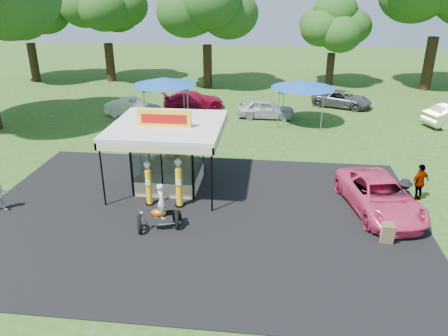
{
  "coord_description": "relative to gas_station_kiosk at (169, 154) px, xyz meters",
  "views": [
    {
      "loc": [
        3.15,
        -15.13,
        9.77
      ],
      "look_at": [
        0.92,
        4.0,
        1.55
      ],
      "focal_mm": 35.0,
      "sensor_mm": 36.0,
      "label": 1
    }
  ],
  "objects": [
    {
      "name": "ground",
      "position": [
        2.0,
        -4.99,
        -1.78
      ],
      "size": [
        120.0,
        120.0,
        0.0
      ],
      "primitive_type": "plane",
      "color": "#294B17",
      "rests_on": "ground"
    },
    {
      "name": "asphalt_apron",
      "position": [
        2.0,
        -2.99,
        -1.76
      ],
      "size": [
        20.0,
        14.0,
        0.04
      ],
      "primitive_type": "cube",
      "color": "black",
      "rests_on": "ground"
    },
    {
      "name": "gas_station_kiosk",
      "position": [
        0.0,
        0.0,
        0.0
      ],
      "size": [
        5.4,
        5.4,
        4.18
      ],
      "color": "white",
      "rests_on": "ground"
    },
    {
      "name": "gas_pump_left",
      "position": [
        -0.48,
        -2.21,
        -0.72
      ],
      "size": [
        0.41,
        0.41,
        2.22
      ],
      "color": "black",
      "rests_on": "ground"
    },
    {
      "name": "gas_pump_right",
      "position": [
        0.97,
        -2.22,
        -0.62
      ],
      "size": [
        0.45,
        0.45,
        2.44
      ],
      "color": "black",
      "rests_on": "ground"
    },
    {
      "name": "motorcycle",
      "position": [
        0.62,
        -4.34,
        -0.92
      ],
      "size": [
        1.96,
        1.43,
        2.22
      ],
      "rotation": [
        0.0,
        0.0,
        0.36
      ],
      "color": "black",
      "rests_on": "ground"
    },
    {
      "name": "spare_tires",
      "position": [
        -1.27,
        -1.28,
        -1.45
      ],
      "size": [
        0.8,
        0.48,
        0.69
      ],
      "rotation": [
        0.0,
        0.0,
        -0.08
      ],
      "color": "black",
      "rests_on": "ground"
    },
    {
      "name": "a_frame_sign",
      "position": [
        9.93,
        -4.43,
        -1.31
      ],
      "size": [
        0.52,
        0.47,
        0.93
      ],
      "rotation": [
        0.0,
        0.0,
        -0.03
      ],
      "color": "#593819",
      "rests_on": "ground"
    },
    {
      "name": "kiosk_car",
      "position": [
        -0.0,
        2.21,
        -1.3
      ],
      "size": [
        2.82,
        1.13,
        0.96
      ],
      "primitive_type": "imported",
      "rotation": [
        0.0,
        0.0,
        1.57
      ],
      "color": "yellow",
      "rests_on": "ground"
    },
    {
      "name": "pink_sedan",
      "position": [
        10.16,
        -1.59,
        -1.0
      ],
      "size": [
        3.73,
        6.07,
        1.57
      ],
      "primitive_type": "imported",
      "rotation": [
        0.0,
        0.0,
        0.21
      ],
      "color": "#F44277",
      "rests_on": "ground"
    },
    {
      "name": "spectator_east_a",
      "position": [
        11.16,
        -1.72,
        -0.92
      ],
      "size": [
        1.13,
        0.66,
        1.73
      ],
      "primitive_type": "imported",
      "rotation": [
        0.0,
        0.0,
        3.13
      ],
      "color": "black",
      "rests_on": "ground"
    },
    {
      "name": "spectator_east_b",
      "position": [
        12.3,
        -0.2,
        -0.85
      ],
      "size": [
        1.17,
        0.95,
        1.86
      ],
      "primitive_type": "imported",
      "rotation": [
        0.0,
        0.0,
        3.68
      ],
      "color": "gray",
      "rests_on": "ground"
    },
    {
      "name": "bg_car_a",
      "position": [
        -5.75,
        12.05,
        -1.07
      ],
      "size": [
        4.51,
        2.15,
        1.43
      ],
      "primitive_type": "imported",
      "rotation": [
        0.0,
        0.0,
        1.42
      ],
      "color": "silver",
      "rests_on": "ground"
    },
    {
      "name": "bg_car_b",
      "position": [
        -1.51,
        14.93,
        -1.05
      ],
      "size": [
        5.43,
        3.92,
        1.46
      ],
      "primitive_type": "imported",
      "rotation": [
        0.0,
        0.0,
        1.99
      ],
      "color": "#B40D36",
      "rests_on": "ground"
    },
    {
      "name": "bg_car_c",
      "position": [
        4.57,
        12.92,
        -1.04
      ],
      "size": [
        4.42,
        1.86,
        1.49
      ],
      "primitive_type": "imported",
      "rotation": [
        0.0,
        0.0,
        1.55
      ],
      "color": "#BBBBC0",
      "rests_on": "ground"
    },
    {
      "name": "bg_car_d",
      "position": [
        10.85,
        16.96,
        -1.1
      ],
      "size": [
        5.4,
        3.84,
        1.37
      ],
      "primitive_type": "imported",
      "rotation": [
        0.0,
        0.0,
        1.21
      ],
      "color": "#4D4C4F",
      "rests_on": "ground"
    },
    {
      "name": "tent_west",
      "position": [
        -2.96,
        11.24,
        1.23
      ],
      "size": [
        4.76,
        4.76,
        3.33
      ],
      "rotation": [
        0.0,
        0.0,
        0.3
      ],
      "color": "gray",
      "rests_on": "ground"
    },
    {
      "name": "tent_east",
      "position": [
        7.22,
        11.76,
        1.16
      ],
      "size": [
        4.65,
        4.65,
        3.25
      ],
      "rotation": [
        0.0,
        0.0,
        -0.11
      ],
      "color": "gray",
      "rests_on": "ground"
    },
    {
      "name": "oak_far_a",
      "position": [
        -20.17,
        23.86,
        5.26
      ],
      "size": [
        9.34,
        9.34,
        11.07
      ],
      "color": "black",
      "rests_on": "ground"
    },
    {
      "name": "oak_far_b",
      "position": [
        -12.27,
        25.03,
        5.1
      ],
      "size": [
        9.05,
        9.05,
        10.79
      ],
      "color": "black",
      "rests_on": "ground"
    },
    {
      "name": "oak_far_c",
      "position": [
        -1.53,
        23.15,
        5.68
      ],
      "size": [
        9.98,
        9.98,
        11.76
      ],
      "color": "black",
      "rests_on": "ground"
    },
    {
      "name": "oak_far_d",
      "position": [
        10.72,
        25.8,
        3.84
      ],
      "size": [
        7.42,
        7.42,
        8.83
      ],
      "color": "black",
      "rests_on": "ground"
    }
  ]
}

